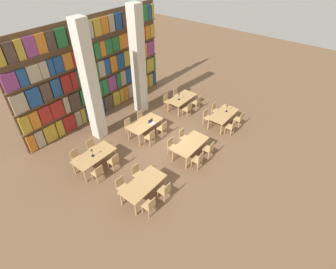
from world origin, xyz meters
name	(u,v)px	position (x,y,z in m)	size (l,w,h in m)	color
ground_plane	(166,144)	(0.00, 0.00, 0.00)	(40.00, 40.00, 0.00)	brown
bookshelf_bank	(97,71)	(-0.01, 4.83, 2.63)	(9.60, 0.35, 5.50)	brown
pillar_left	(90,85)	(-1.62, 3.23, 3.00)	(0.59, 0.59, 6.00)	beige
pillar_center	(138,63)	(1.62, 3.23, 3.00)	(0.59, 0.59, 6.00)	beige
reading_table_0	(143,185)	(-3.18, -1.40, 0.66)	(1.92, 0.94, 0.74)	tan
chair_0	(150,205)	(-3.66, -2.15, 0.47)	(0.42, 0.40, 0.87)	tan
chair_1	(122,186)	(-3.66, -0.64, 0.47)	(0.42, 0.40, 0.87)	tan
chair_2	(165,190)	(-2.73, -2.15, 0.47)	(0.42, 0.40, 0.87)	tan
chair_3	(138,173)	(-2.73, -0.64, 0.47)	(0.42, 0.40, 0.87)	tan
reading_table_1	(191,145)	(0.07, -1.46, 0.66)	(1.92, 0.94, 0.74)	tan
chair_4	(198,160)	(-0.40, -2.22, 0.47)	(0.42, 0.40, 0.87)	tan
chair_5	(172,146)	(-0.40, -0.70, 0.47)	(0.42, 0.40, 0.87)	tan
chair_6	(209,149)	(0.55, -2.22, 0.47)	(0.42, 0.40, 0.87)	tan
chair_7	(183,137)	(0.55, -0.70, 0.47)	(0.42, 0.40, 0.87)	tan
reading_table_2	(223,115)	(3.29, -1.44, 0.66)	(1.92, 0.94, 0.74)	tan
chair_8	(231,127)	(2.82, -2.20, 0.47)	(0.42, 0.40, 0.87)	tan
chair_9	(207,117)	(2.82, -0.68, 0.47)	(0.42, 0.40, 0.87)	tan
chair_10	(239,119)	(3.74, -2.20, 0.47)	(0.42, 0.40, 0.87)	tan
chair_11	(215,110)	(3.74, -0.68, 0.47)	(0.42, 0.40, 0.87)	tan
desk_lamp_0	(227,107)	(3.59, -1.45, 1.03)	(0.14, 0.14, 0.43)	black
reading_table_3	(94,156)	(-3.31, 1.48, 0.66)	(1.92, 0.94, 0.74)	tan
chair_12	(98,173)	(-3.77, 0.72, 0.47)	(0.42, 0.40, 0.87)	tan
chair_13	(77,158)	(-3.77, 2.24, 0.47)	(0.42, 0.40, 0.87)	tan
chair_14	(114,161)	(-2.85, 0.72, 0.47)	(0.42, 0.40, 0.87)	tan
chair_15	(92,147)	(-2.85, 2.24, 0.47)	(0.42, 0.40, 0.87)	tan
desk_lamp_1	(92,151)	(-3.38, 1.46, 1.01)	(0.14, 0.14, 0.40)	black
reading_table_4	(145,124)	(-0.06, 1.35, 0.66)	(1.92, 0.94, 0.74)	tan
chair_16	(150,137)	(-0.51, 0.59, 0.47)	(0.42, 0.40, 0.87)	tan
chair_17	(129,126)	(-0.51, 2.10, 0.47)	(0.42, 0.40, 0.87)	tan
chair_18	(163,128)	(0.46, 0.59, 0.47)	(0.42, 0.40, 0.87)	tan
chair_19	(142,118)	(0.46, 2.10, 0.47)	(0.42, 0.40, 0.87)	tan
laptop	(152,123)	(0.15, 1.07, 0.78)	(0.32, 0.22, 0.21)	silver
reading_table_5	(182,99)	(3.28, 1.38, 0.66)	(1.92, 0.94, 0.74)	tan
chair_20	(188,109)	(2.81, 0.63, 0.47)	(0.42, 0.40, 0.87)	tan
chair_21	(167,101)	(2.81, 2.14, 0.47)	(0.42, 0.40, 0.87)	tan
chair_22	(197,102)	(3.77, 0.63, 0.47)	(0.42, 0.40, 0.87)	tan
chair_23	(177,95)	(3.77, 2.14, 0.47)	(0.42, 0.40, 0.87)	tan
desk_lamp_2	(179,95)	(2.98, 1.40, 1.02)	(0.14, 0.14, 0.42)	black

